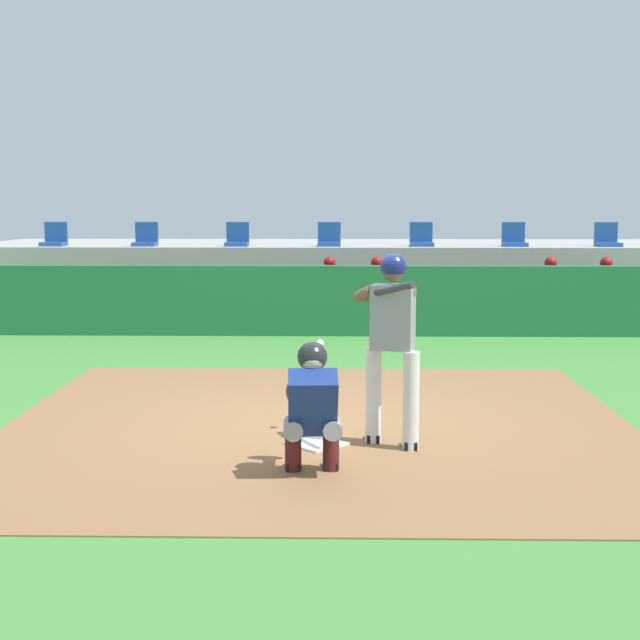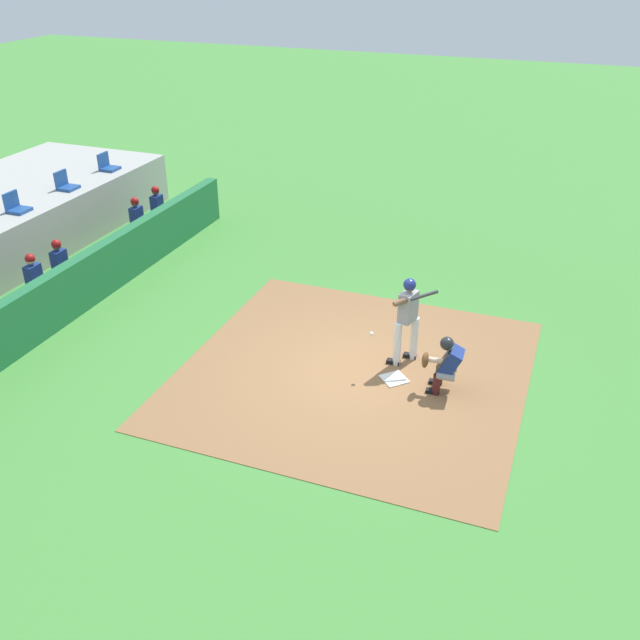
{
  "view_description": "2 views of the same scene",
  "coord_description": "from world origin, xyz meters",
  "px_view_note": "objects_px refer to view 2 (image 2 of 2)",
  "views": [
    {
      "loc": [
        0.21,
        -9.18,
        2.26
      ],
      "look_at": [
        0.0,
        0.7,
        1.0
      ],
      "focal_mm": 51.63,
      "sensor_mm": 36.0,
      "label": 1
    },
    {
      "loc": [
        -10.84,
        -3.42,
        7.38
      ],
      "look_at": [
        0.0,
        0.7,
        1.0
      ],
      "focal_mm": 39.45,
      "sensor_mm": 36.0,
      "label": 2
    }
  ],
  "objects_px": {
    "dugout_player_0": "(39,281)",
    "dugout_player_3": "(161,208)",
    "batter_at_plate": "(407,316)",
    "stadium_seat_6": "(107,165)",
    "dugout_player_2": "(141,220)",
    "stadium_seat_4": "(16,206)",
    "home_plate": "(394,379)",
    "stadium_seat_5": "(65,184)",
    "catcher_crouched": "(445,362)",
    "dugout_player_1": "(65,266)"
  },
  "relations": [
    {
      "from": "home_plate",
      "to": "dugout_player_0",
      "type": "relative_size",
      "value": 0.34
    },
    {
      "from": "dugout_player_3",
      "to": "stadium_seat_6",
      "type": "bearing_deg",
      "value": 74.78
    },
    {
      "from": "catcher_crouched",
      "to": "home_plate",
      "type": "bearing_deg",
      "value": 88.81
    },
    {
      "from": "stadium_seat_6",
      "to": "dugout_player_2",
      "type": "bearing_deg",
      "value": -127.33
    },
    {
      "from": "stadium_seat_4",
      "to": "stadium_seat_6",
      "type": "height_order",
      "value": "same"
    },
    {
      "from": "batter_at_plate",
      "to": "dugout_player_2",
      "type": "distance_m",
      "value": 8.82
    },
    {
      "from": "catcher_crouched",
      "to": "dugout_player_1",
      "type": "relative_size",
      "value": 1.37
    },
    {
      "from": "dugout_player_3",
      "to": "stadium_seat_5",
      "type": "relative_size",
      "value": 2.71
    },
    {
      "from": "batter_at_plate",
      "to": "catcher_crouched",
      "type": "bearing_deg",
      "value": -128.21
    },
    {
      "from": "dugout_player_0",
      "to": "stadium_seat_6",
      "type": "bearing_deg",
      "value": 20.16
    },
    {
      "from": "dugout_player_3",
      "to": "dugout_player_1",
      "type": "bearing_deg",
      "value": 180.0
    },
    {
      "from": "batter_at_plate",
      "to": "stadium_seat_5",
      "type": "height_order",
      "value": "stadium_seat_5"
    },
    {
      "from": "dugout_player_2",
      "to": "stadium_seat_4",
      "type": "bearing_deg",
      "value": 136.75
    },
    {
      "from": "dugout_player_0",
      "to": "dugout_player_2",
      "type": "height_order",
      "value": "same"
    },
    {
      "from": "home_plate",
      "to": "stadium_seat_6",
      "type": "bearing_deg",
      "value": 61.31
    },
    {
      "from": "batter_at_plate",
      "to": "stadium_seat_6",
      "type": "height_order",
      "value": "stadium_seat_6"
    },
    {
      "from": "catcher_crouched",
      "to": "stadium_seat_5",
      "type": "distance_m",
      "value": 11.74
    },
    {
      "from": "dugout_player_0",
      "to": "dugout_player_3",
      "type": "height_order",
      "value": "same"
    },
    {
      "from": "stadium_seat_4",
      "to": "dugout_player_2",
      "type": "bearing_deg",
      "value": -43.25
    },
    {
      "from": "stadium_seat_5",
      "to": "stadium_seat_6",
      "type": "relative_size",
      "value": 1.0
    },
    {
      "from": "dugout_player_2",
      "to": "stadium_seat_4",
      "type": "xyz_separation_m",
      "value": [
        -2.16,
        2.03,
        0.86
      ]
    },
    {
      "from": "home_plate",
      "to": "stadium_seat_4",
      "type": "height_order",
      "value": "stadium_seat_4"
    },
    {
      "from": "home_plate",
      "to": "dugout_player_1",
      "type": "distance_m",
      "value": 8.22
    },
    {
      "from": "dugout_player_3",
      "to": "stadium_seat_5",
      "type": "distance_m",
      "value": 2.57
    },
    {
      "from": "dugout_player_1",
      "to": "stadium_seat_4",
      "type": "xyz_separation_m",
      "value": [
        0.97,
        2.03,
        0.86
      ]
    },
    {
      "from": "home_plate",
      "to": "stadium_seat_6",
      "type": "xyz_separation_m",
      "value": [
        5.57,
        10.18,
        1.51
      ]
    },
    {
      "from": "dugout_player_0",
      "to": "stadium_seat_4",
      "type": "relative_size",
      "value": 2.71
    },
    {
      "from": "stadium_seat_5",
      "to": "stadium_seat_6",
      "type": "distance_m",
      "value": 1.86
    },
    {
      "from": "dugout_player_1",
      "to": "stadium_seat_4",
      "type": "bearing_deg",
      "value": 64.58
    },
    {
      "from": "home_plate",
      "to": "stadium_seat_5",
      "type": "bearing_deg",
      "value": 69.95
    },
    {
      "from": "home_plate",
      "to": "dugout_player_1",
      "type": "relative_size",
      "value": 0.34
    },
    {
      "from": "stadium_seat_4",
      "to": "batter_at_plate",
      "type": "bearing_deg",
      "value": -96.53
    },
    {
      "from": "dugout_player_0",
      "to": "dugout_player_3",
      "type": "xyz_separation_m",
      "value": [
        4.99,
        0.0,
        0.0
      ]
    },
    {
      "from": "dugout_player_0",
      "to": "stadium_seat_5",
      "type": "height_order",
      "value": "stadium_seat_5"
    },
    {
      "from": "dugout_player_2",
      "to": "dugout_player_3",
      "type": "bearing_deg",
      "value": 0.0
    },
    {
      "from": "dugout_player_3",
      "to": "stadium_seat_4",
      "type": "xyz_separation_m",
      "value": [
        -3.16,
        2.03,
        0.86
      ]
    },
    {
      "from": "home_plate",
      "to": "stadium_seat_6",
      "type": "relative_size",
      "value": 0.92
    },
    {
      "from": "stadium_seat_6",
      "to": "home_plate",
      "type": "bearing_deg",
      "value": -118.69
    },
    {
      "from": "catcher_crouched",
      "to": "stadium_seat_6",
      "type": "relative_size",
      "value": 3.7
    },
    {
      "from": "batter_at_plate",
      "to": "stadium_seat_6",
      "type": "distance_m",
      "value": 11.31
    },
    {
      "from": "home_plate",
      "to": "stadium_seat_6",
      "type": "distance_m",
      "value": 11.7
    },
    {
      "from": "dugout_player_3",
      "to": "stadium_seat_5",
      "type": "bearing_deg",
      "value": 122.65
    },
    {
      "from": "catcher_crouched",
      "to": "stadium_seat_6",
      "type": "xyz_separation_m",
      "value": [
        5.59,
        11.09,
        0.93
      ]
    },
    {
      "from": "catcher_crouched",
      "to": "stadium_seat_6",
      "type": "distance_m",
      "value": 12.46
    },
    {
      "from": "catcher_crouched",
      "to": "stadium_seat_5",
      "type": "xyz_separation_m",
      "value": [
        3.73,
        11.09,
        0.93
      ]
    },
    {
      "from": "home_plate",
      "to": "stadium_seat_4",
      "type": "xyz_separation_m",
      "value": [
        1.86,
        10.18,
        1.51
      ]
    },
    {
      "from": "batter_at_plate",
      "to": "dugout_player_0",
      "type": "relative_size",
      "value": 1.39
    },
    {
      "from": "stadium_seat_6",
      "to": "batter_at_plate",
      "type": "bearing_deg",
      "value": -115.59
    },
    {
      "from": "home_plate",
      "to": "dugout_player_3",
      "type": "relative_size",
      "value": 0.34
    },
    {
      "from": "home_plate",
      "to": "dugout_player_2",
      "type": "distance_m",
      "value": 9.11
    }
  ]
}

